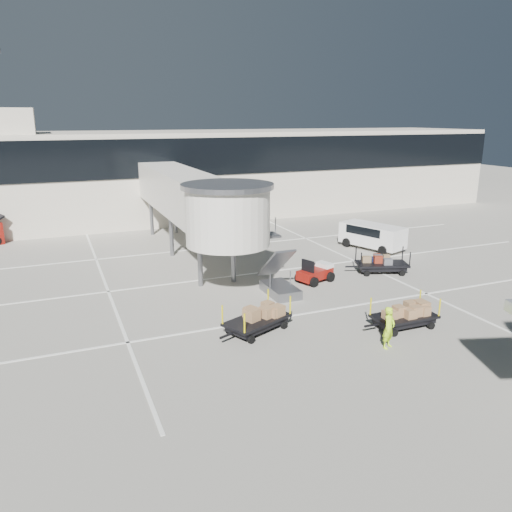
% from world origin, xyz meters
% --- Properties ---
extents(ground, '(140.00, 140.00, 0.00)m').
position_xyz_m(ground, '(0.00, 0.00, 0.00)').
color(ground, '#AAA698').
rests_on(ground, ground).
extents(lane_markings, '(40.00, 30.00, 0.02)m').
position_xyz_m(lane_markings, '(-0.67, 9.33, 0.01)').
color(lane_markings, white).
rests_on(lane_markings, ground).
extents(terminal, '(64.00, 12.11, 15.20)m').
position_xyz_m(terminal, '(-0.35, 29.94, 4.11)').
color(terminal, beige).
rests_on(terminal, ground).
extents(jet_bridge, '(5.70, 20.40, 6.03)m').
position_xyz_m(jet_bridge, '(-3.97, 12.26, 4.28)').
color(jet_bridge, silver).
rests_on(jet_bridge, ground).
extents(baggage_tug, '(2.41, 1.98, 1.44)m').
position_xyz_m(baggage_tug, '(1.43, 6.17, 0.52)').
color(baggage_tug, maroon).
rests_on(baggage_tug, ground).
extents(suitcase_cart, '(3.85, 2.52, 1.49)m').
position_xyz_m(suitcase_cart, '(6.08, 6.13, 0.52)').
color(suitcase_cart, black).
rests_on(suitcase_cart, ground).
extents(box_cart_near, '(3.60, 1.46, 1.41)m').
position_xyz_m(box_cart_near, '(1.91, -1.19, 0.57)').
color(box_cart_near, black).
rests_on(box_cart_near, ground).
extents(box_cart_far, '(3.77, 2.61, 1.47)m').
position_xyz_m(box_cart_far, '(-4.49, 1.04, 0.60)').
color(box_cart_far, black).
rests_on(box_cart_far, ground).
extents(ground_worker, '(0.77, 0.67, 1.80)m').
position_xyz_m(ground_worker, '(-0.01, -2.62, 0.90)').
color(ground_worker, '#B7F71A').
rests_on(ground_worker, ground).
extents(minivan, '(3.41, 5.06, 1.78)m').
position_xyz_m(minivan, '(8.92, 11.44, 1.07)').
color(minivan, white).
rests_on(minivan, ground).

